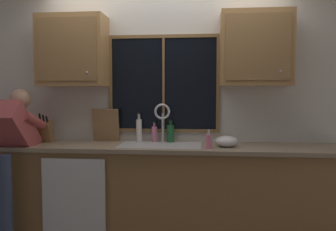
% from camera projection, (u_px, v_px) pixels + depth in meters
% --- Properties ---
extents(back_wall, '(5.92, 0.12, 2.55)m').
position_uv_depth(back_wall, '(165.00, 107.00, 3.82)').
color(back_wall, silver).
rests_on(back_wall, floor).
extents(window_glass, '(1.10, 0.02, 0.95)m').
position_uv_depth(window_glass, '(164.00, 84.00, 3.74)').
color(window_glass, black).
extents(window_frame_top, '(1.17, 0.02, 0.04)m').
position_uv_depth(window_frame_top, '(163.00, 36.00, 3.69)').
color(window_frame_top, brown).
extents(window_frame_bottom, '(1.17, 0.02, 0.04)m').
position_uv_depth(window_frame_bottom, '(164.00, 130.00, 3.76)').
color(window_frame_bottom, brown).
extents(window_frame_left, '(0.03, 0.02, 0.95)m').
position_uv_depth(window_frame_left, '(111.00, 84.00, 3.78)').
color(window_frame_left, brown).
extents(window_frame_right, '(0.03, 0.02, 0.95)m').
position_uv_depth(window_frame_right, '(218.00, 84.00, 3.67)').
color(window_frame_right, brown).
extents(window_mullion_center, '(0.02, 0.02, 0.95)m').
position_uv_depth(window_mullion_center, '(164.00, 84.00, 3.73)').
color(window_mullion_center, brown).
extents(lower_cabinet_run, '(3.52, 0.58, 0.88)m').
position_uv_depth(lower_cabinet_run, '(161.00, 193.00, 3.53)').
color(lower_cabinet_run, olive).
rests_on(lower_cabinet_run, floor).
extents(countertop, '(3.58, 0.62, 0.04)m').
position_uv_depth(countertop, '(161.00, 147.00, 3.48)').
color(countertop, gray).
rests_on(countertop, lower_cabinet_run).
extents(dishwasher_front, '(0.60, 0.02, 0.74)m').
position_uv_depth(dishwasher_front, '(74.00, 198.00, 3.29)').
color(dishwasher_front, white).
extents(upper_cabinet_left, '(0.68, 0.36, 0.72)m').
position_uv_depth(upper_cabinet_left, '(73.00, 51.00, 3.65)').
color(upper_cabinet_left, '#A87A47').
extents(upper_cabinet_right, '(0.68, 0.36, 0.72)m').
position_uv_depth(upper_cabinet_right, '(256.00, 49.00, 3.46)').
color(upper_cabinet_right, '#A87A47').
extents(sink, '(0.80, 0.46, 0.21)m').
position_uv_depth(sink, '(160.00, 155.00, 3.49)').
color(sink, '#B7B7BC').
rests_on(sink, lower_cabinet_run).
extents(faucet, '(0.18, 0.09, 0.40)m').
position_uv_depth(faucet, '(163.00, 118.00, 3.65)').
color(faucet, silver).
rests_on(faucet, countertop).
extents(person_standing, '(0.53, 0.72, 1.47)m').
position_uv_depth(person_standing, '(6.00, 146.00, 3.36)').
color(person_standing, '#384260').
rests_on(person_standing, floor).
extents(knife_block, '(0.12, 0.18, 0.32)m').
position_uv_depth(knife_block, '(46.00, 132.00, 3.69)').
color(knife_block, olive).
rests_on(knife_block, countertop).
extents(cutting_board, '(0.28, 0.09, 0.34)m').
position_uv_depth(cutting_board, '(106.00, 125.00, 3.75)').
color(cutting_board, '#997047').
rests_on(cutting_board, countertop).
extents(mixing_bowl, '(0.22, 0.22, 0.11)m').
position_uv_depth(mixing_bowl, '(227.00, 141.00, 3.39)').
color(mixing_bowl, silver).
rests_on(mixing_bowl, countertop).
extents(soap_dispenser, '(0.06, 0.07, 0.18)m').
position_uv_depth(soap_dispenser, '(209.00, 141.00, 3.28)').
color(soap_dispenser, pink).
rests_on(soap_dispenser, countertop).
extents(bottle_green_glass, '(0.08, 0.08, 0.23)m').
position_uv_depth(bottle_green_glass, '(171.00, 133.00, 3.68)').
color(bottle_green_glass, '#1E592D').
rests_on(bottle_green_glass, countertop).
extents(bottle_tall_clear, '(0.06, 0.06, 0.21)m').
position_uv_depth(bottle_tall_clear, '(154.00, 134.00, 3.69)').
color(bottle_tall_clear, pink).
rests_on(bottle_tall_clear, countertop).
extents(bottle_amber_small, '(0.06, 0.06, 0.30)m').
position_uv_depth(bottle_amber_small, '(139.00, 130.00, 3.72)').
color(bottle_amber_small, silver).
rests_on(bottle_amber_small, countertop).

